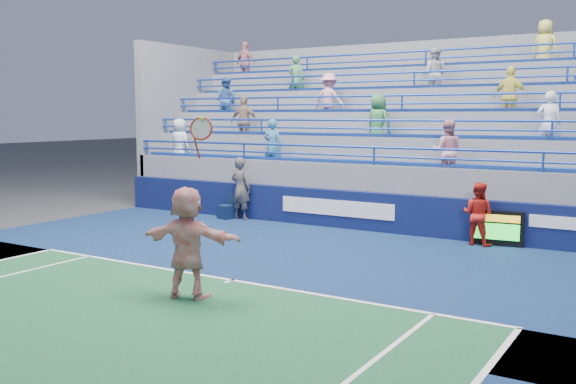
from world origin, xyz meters
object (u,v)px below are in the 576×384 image
Objects in this scene: serve_speed_board at (497,228)px; judge_chair at (227,211)px; tennis_player at (188,242)px; line_judge at (241,188)px; ball_girl at (478,214)px.

serve_speed_board is 1.64× the size of judge_chair.
tennis_player is 8.71m from line_judge.
judge_chair is at bearing 7.02° from ball_girl.
tennis_player is (4.75, -7.38, 0.76)m from judge_chair.
tennis_player is 1.65× the size of line_judge.
ball_girl is at bearing -179.14° from line_judge.
judge_chair is at bearing -178.65° from serve_speed_board.
tennis_player reaches higher than ball_girl.
serve_speed_board is 0.40× the size of tennis_player.
ball_girl is at bearing -158.62° from serve_speed_board.
serve_speed_board is 0.59m from ball_girl.
ball_girl reaches higher than judge_chair.
ball_girl is at bearing 67.33° from tennis_player.
tennis_player is at bearing -115.00° from serve_speed_board.
serve_speed_board is at bearing 65.00° from tennis_player.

